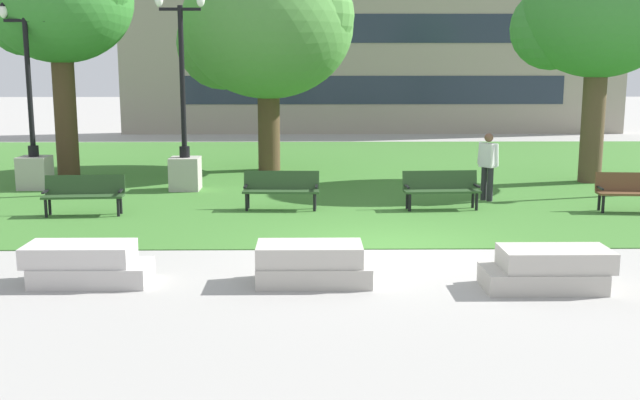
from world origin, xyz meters
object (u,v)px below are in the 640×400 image
object	(u,v)px
concrete_block_right	(548,270)
park_bench_far_left	(441,187)
concrete_block_left	(312,264)
park_bench_near_left	(84,192)
concrete_block_center	(86,264)
person_bystander_near_lawn	(488,163)
park_bench_far_right	(281,188)
park_bench_near_right	(636,190)
lamp_post_left	(34,152)
lamp_post_center	(185,151)

from	to	relation	value
concrete_block_right	park_bench_far_left	world-z (taller)	park_bench_far_left
concrete_block_left	park_bench_near_left	world-z (taller)	park_bench_near_left
concrete_block_center	park_bench_far_left	bearing A→B (deg)	42.31
person_bystander_near_lawn	concrete_block_left	bearing A→B (deg)	-121.82
park_bench_far_right	person_bystander_near_lawn	bearing A→B (deg)	11.46
concrete_block_left	park_bench_far_left	bearing A→B (deg)	63.10
concrete_block_right	park_bench_near_right	xyz separation A→B (m)	(3.98, 6.07, 0.23)
lamp_post_left	concrete_block_center	bearing A→B (deg)	-65.96
concrete_block_left	lamp_post_left	distance (m)	12.02
park_bench_near_right	lamp_post_center	size ratio (longest dim) A/B	0.34
concrete_block_left	park_bench_near_left	xyz separation A→B (m)	(-5.19, 5.51, 0.23)
lamp_post_left	park_bench_near_right	bearing A→B (deg)	-12.99
concrete_block_center	park_bench_near_right	xyz separation A→B (m)	(11.16, 5.66, 0.23)
park_bench_far_left	person_bystander_near_lawn	distance (m)	1.79
lamp_post_left	person_bystander_near_lawn	distance (m)	12.29
concrete_block_right	park_bench_near_right	distance (m)	7.26
park_bench_near_right	person_bystander_near_lawn	world-z (taller)	person_bystander_near_lawn
park_bench_far_left	park_bench_far_right	xyz separation A→B (m)	(-3.81, 0.03, 0.00)
concrete_block_left	park_bench_far_right	distance (m)	6.18
park_bench_far_right	lamp_post_left	world-z (taller)	lamp_post_left
concrete_block_right	park_bench_near_left	distance (m)	10.59
park_bench_far_left	person_bystander_near_lawn	size ratio (longest dim) A/B	1.07
concrete_block_center	person_bystander_near_lawn	xyz separation A→B (m)	(8.01, 7.13, 0.68)
concrete_block_right	person_bystander_near_lawn	size ratio (longest dim) A/B	1.12
concrete_block_right	concrete_block_left	bearing A→B (deg)	174.34
person_bystander_near_lawn	concrete_block_right	bearing A→B (deg)	-96.29
concrete_block_right	park_bench_near_left	bearing A→B (deg)	146.36
lamp_post_left	person_bystander_near_lawn	xyz separation A→B (m)	(12.11, -2.05, -0.06)
park_bench_far_left	lamp_post_center	size ratio (longest dim) A/B	0.34
concrete_block_right	park_bench_near_left	size ratio (longest dim) A/B	1.05
concrete_block_center	concrete_block_right	bearing A→B (deg)	-3.26
park_bench_far_right	lamp_post_left	distance (m)	7.62
park_bench_far_left	concrete_block_left	bearing A→B (deg)	-116.90
park_bench_near_left	park_bench_near_right	bearing A→B (deg)	0.93
park_bench_near_left	person_bystander_near_lawn	distance (m)	9.80
park_bench_far_left	concrete_block_center	bearing A→B (deg)	-137.69
park_bench_near_left	lamp_post_center	distance (m)	3.93
park_bench_near_left	park_bench_far_right	xyz separation A→B (m)	(4.48, 0.63, 0.00)
park_bench_near_left	lamp_post_left	size ratio (longest dim) A/B	0.36
concrete_block_right	person_bystander_near_lawn	xyz separation A→B (m)	(0.83, 7.54, 0.68)
park_bench_near_left	park_bench_far_left	xyz separation A→B (m)	(8.29, 0.60, 0.00)
park_bench_near_right	concrete_block_center	bearing A→B (deg)	-153.08
concrete_block_center	park_bench_far_right	distance (m)	6.72
park_bench_near_right	park_bench_far_right	bearing A→B (deg)	177.10
concrete_block_left	lamp_post_center	distance (m)	9.65
concrete_block_right	park_bench_near_right	bearing A→B (deg)	56.79
park_bench_near_left	lamp_post_left	xyz separation A→B (m)	(-2.46, 3.73, 0.51)
concrete_block_right	park_bench_near_right	size ratio (longest dim) A/B	1.04
concrete_block_right	concrete_block_center	bearing A→B (deg)	176.74
lamp_post_center	park_bench_near_left	bearing A→B (deg)	-116.65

